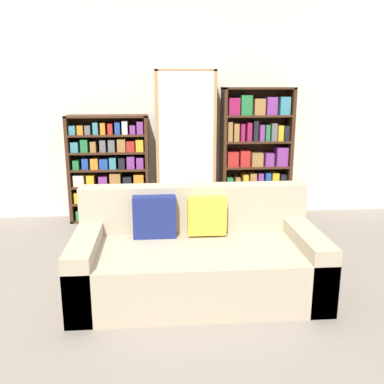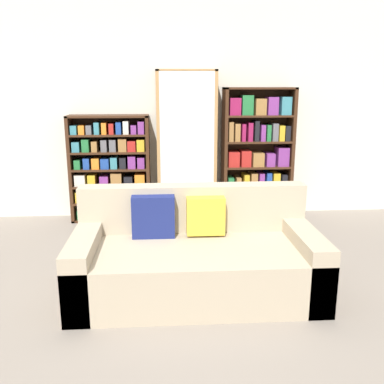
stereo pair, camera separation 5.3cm
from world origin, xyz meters
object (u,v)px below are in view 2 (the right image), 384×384
(couch, at_px, (195,258))
(bookshelf_right, at_px, (257,155))
(wine_bottle, at_px, (228,219))
(display_cabinet, at_px, (186,147))
(bookshelf_left, at_px, (111,170))

(couch, bearing_deg, bookshelf_right, 65.01)
(bookshelf_right, relative_size, wine_bottle, 4.48)
(display_cabinet, bearing_deg, bookshelf_left, 179.04)
(couch, relative_size, bookshelf_right, 1.20)
(display_cabinet, relative_size, wine_bottle, 5.04)
(display_cabinet, distance_m, wine_bottle, 1.07)
(couch, height_order, display_cabinet, display_cabinet)
(couch, xyz_separation_m, wine_bottle, (0.49, 1.43, -0.13))
(bookshelf_left, distance_m, bookshelf_right, 1.86)
(bookshelf_right, bearing_deg, bookshelf_left, 180.00)
(display_cabinet, distance_m, bookshelf_right, 0.91)
(couch, relative_size, display_cabinet, 1.07)
(bookshelf_left, bearing_deg, display_cabinet, -0.96)
(bookshelf_left, xyz_separation_m, bookshelf_right, (1.85, -0.00, 0.17))
(bookshelf_right, bearing_deg, display_cabinet, -178.99)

